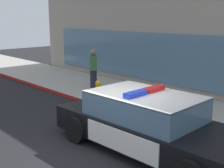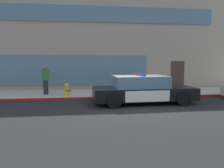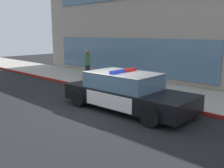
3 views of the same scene
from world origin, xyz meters
name	(u,v)px [view 3 (image 3 of 3)]	position (x,y,z in m)	size (l,w,h in m)	color
ground	(101,109)	(0.00, 0.00, 0.00)	(48.00, 48.00, 0.00)	black
sidewalk	(156,91)	(0.00, 3.68, 0.07)	(48.00, 3.50, 0.15)	#A39E93
curb_red_paint	(133,98)	(0.00, 1.91, 0.08)	(28.80, 0.04, 0.14)	maroon
storefront_building	(201,20)	(-1.35, 10.73, 3.69)	(20.23, 10.59, 7.39)	gray
police_cruiser	(126,92)	(0.73, 0.62, 0.68)	(5.08, 2.23, 1.49)	black
fire_hydrant	(92,78)	(-3.13, 2.33, 0.50)	(0.34, 0.39, 0.73)	gold
pedestrian_on_sidewalk	(88,65)	(-4.41, 3.15, 1.01)	(0.48, 0.44, 1.71)	#23232D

